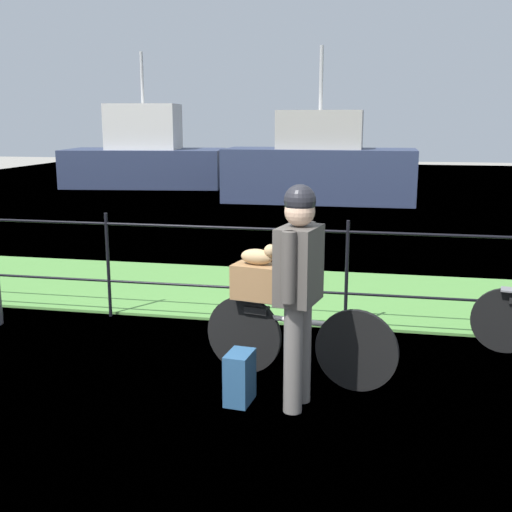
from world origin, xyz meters
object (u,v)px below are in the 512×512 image
(wooden_crate, at_px, (257,281))
(moored_boat_near, at_px, (145,157))
(cyclist_person, at_px, (299,278))
(moored_boat_mid, at_px, (319,167))
(terrier_dog, at_px, (260,256))
(backpack_on_paving, at_px, (240,377))
(bicycle_main, at_px, (296,340))

(wooden_crate, relative_size, moored_boat_near, 0.07)
(cyclist_person, height_order, moored_boat_mid, moored_boat_mid)
(moored_boat_mid, bearing_deg, terrier_dog, -86.63)
(cyclist_person, xyz_separation_m, moored_boat_mid, (-1.08, 12.21, -0.09))
(backpack_on_paving, relative_size, moored_boat_near, 0.08)
(wooden_crate, height_order, terrier_dog, terrier_dog)
(cyclist_person, distance_m, backpack_on_paving, 0.92)
(terrier_dog, bearing_deg, cyclist_person, -53.82)
(moored_boat_mid, bearing_deg, bicycle_main, -85.09)
(bicycle_main, height_order, terrier_dog, terrier_dog)
(bicycle_main, distance_m, backpack_on_paving, 0.63)
(wooden_crate, height_order, cyclist_person, cyclist_person)
(wooden_crate, distance_m, terrier_dog, 0.22)
(terrier_dog, height_order, moored_boat_mid, moored_boat_mid)
(cyclist_person, relative_size, moored_boat_mid, 0.34)
(terrier_dog, xyz_separation_m, backpack_on_paving, (-0.05, -0.56, -0.84))
(wooden_crate, xyz_separation_m, terrier_dog, (0.02, -0.00, 0.22))
(cyclist_person, bearing_deg, bicycle_main, 98.89)
(terrier_dog, bearing_deg, bicycle_main, -11.44)
(wooden_crate, xyz_separation_m, moored_boat_mid, (-0.66, 11.66, 0.09))
(wooden_crate, relative_size, backpack_on_paving, 0.97)
(backpack_on_paving, bearing_deg, wooden_crate, -176.28)
(bicycle_main, xyz_separation_m, moored_boat_near, (-6.96, 14.59, 0.60))
(wooden_crate, height_order, moored_boat_near, moored_boat_near)
(backpack_on_paving, distance_m, moored_boat_near, 16.48)
(terrier_dog, height_order, moored_boat_near, moored_boat_near)
(backpack_on_paving, bearing_deg, bicycle_main, 149.43)
(terrier_dog, distance_m, backpack_on_paving, 1.01)
(bicycle_main, xyz_separation_m, backpack_on_paving, (-0.37, -0.49, -0.15))
(backpack_on_paving, bearing_deg, cyclist_person, 98.62)
(bicycle_main, height_order, moored_boat_mid, moored_boat_mid)
(wooden_crate, relative_size, moored_boat_mid, 0.08)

